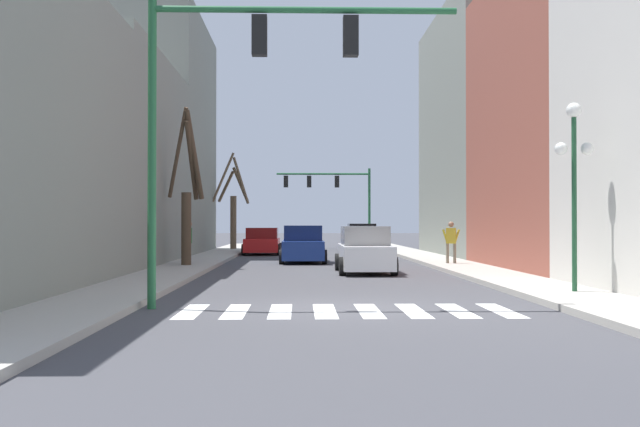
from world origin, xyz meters
TOP-DOWN VIEW (x-y plane):
  - ground_plane at (0.00, 0.00)m, footprint 240.00×240.00m
  - sidewalk_left at (-5.39, 0.00)m, footprint 2.18×90.00m
  - sidewalk_right at (5.39, 0.00)m, footprint 2.18×90.00m
  - building_row_left at (-9.48, 16.13)m, footprint 6.00×39.79m
  - building_row_right at (9.48, 12.52)m, footprint 6.00×36.65m
  - crosswalk_stripes at (0.00, -0.51)m, footprint 6.75×2.60m
  - traffic_signal_near at (-2.25, -0.02)m, footprint 6.49×0.28m
  - traffic_signal_far at (1.49, 37.85)m, footprint 6.75×0.28m
  - street_lamp_right_corner at (5.65, 2.11)m, footprint 0.95×0.36m
  - car_parked_right_near at (1.38, 11.17)m, footprint 1.99×4.61m
  - car_parked_right_mid at (-0.81, 18.30)m, footprint 2.09×4.57m
  - car_driving_away_lane at (-3.10, 27.14)m, footprint 2.16×4.31m
  - car_driving_toward_lane at (3.11, 33.35)m, footprint 2.13×4.24m
  - pedestrian_on_left_sidewalk at (5.24, 14.78)m, footprint 0.73×0.33m
  - pedestrian_crossing_street at (-5.50, 15.19)m, footprint 0.27×0.74m
  - street_tree_right_near at (-5.42, 14.18)m, footprint 1.48×1.89m
  - street_tree_left_far at (-5.22, 32.34)m, footprint 2.46×2.41m

SIDE VIEW (x-z plane):
  - ground_plane at x=0.00m, z-range 0.00..0.00m
  - crosswalk_stripes at x=0.00m, z-range 0.00..0.01m
  - sidewalk_left at x=-5.39m, z-range 0.00..0.15m
  - sidewalk_right at x=5.39m, z-range 0.00..0.15m
  - car_driving_away_lane at x=-3.10m, z-range -0.04..1.49m
  - car_parked_right_near at x=1.38m, z-range -0.06..1.62m
  - car_parked_right_mid at x=-0.81m, z-range -0.06..1.63m
  - car_driving_toward_lane at x=3.11m, z-range -0.06..1.70m
  - pedestrian_on_left_sidewalk at x=5.24m, z-range 0.31..2.01m
  - pedestrian_crossing_street at x=-5.50m, z-range 0.31..2.02m
  - street_tree_left_far at x=-5.22m, z-range -0.22..5.97m
  - street_tree_right_near at x=-5.42m, z-range -0.18..6.07m
  - street_lamp_right_corner at x=5.65m, z-range 1.08..5.63m
  - traffic_signal_far at x=1.49m, z-range 1.39..7.12m
  - traffic_signal_near at x=-2.25m, z-range 1.48..8.16m
  - building_row_left at x=-9.48m, z-range -1.46..11.92m
  - building_row_right at x=9.48m, z-range -0.33..12.79m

